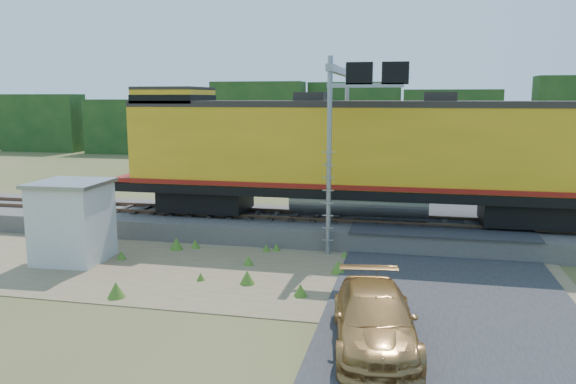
% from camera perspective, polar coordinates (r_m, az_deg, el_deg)
% --- Properties ---
extents(ground, '(140.00, 140.00, 0.00)m').
position_cam_1_polar(ground, '(19.28, -5.53, -8.38)').
color(ground, '#475123').
rests_on(ground, ground).
extents(ballast, '(70.00, 5.00, 0.80)m').
position_cam_1_polar(ballast, '(24.75, -1.28, -3.34)').
color(ballast, slate).
rests_on(ballast, ground).
extents(rails, '(70.00, 1.54, 0.16)m').
position_cam_1_polar(rails, '(24.64, -1.29, -2.25)').
color(rails, brown).
rests_on(rails, ballast).
extents(dirt_shoulder, '(26.00, 8.00, 0.03)m').
position_cam_1_polar(dirt_shoulder, '(20.40, -10.50, -7.45)').
color(dirt_shoulder, '#8C7754').
rests_on(dirt_shoulder, ground).
extents(road, '(7.00, 66.00, 0.86)m').
position_cam_1_polar(road, '(19.14, 15.82, -8.57)').
color(road, '#38383A').
rests_on(road, ground).
extents(tree_line_north, '(130.00, 3.00, 6.50)m').
position_cam_1_polar(tree_line_north, '(55.80, 6.52, 6.57)').
color(tree_line_north, '#173B15').
rests_on(tree_line_north, ground).
extents(weed_clumps, '(15.00, 6.20, 0.56)m').
position_cam_1_polar(weed_clumps, '(20.67, -14.79, -7.42)').
color(weed_clumps, '#497722').
rests_on(weed_clumps, ground).
extents(locomotive, '(21.03, 3.21, 5.43)m').
position_cam_1_polar(locomotive, '(23.67, 6.54, 3.95)').
color(locomotive, black).
rests_on(locomotive, rails).
extents(shed, '(2.61, 2.61, 2.96)m').
position_cam_1_polar(shed, '(21.82, -21.05, -2.79)').
color(shed, silver).
rests_on(shed, ground).
extents(signal_gantry, '(2.94, 6.20, 7.42)m').
position_cam_1_polar(signal_gantry, '(22.91, 5.99, 8.56)').
color(signal_gantry, gray).
rests_on(signal_gantry, ground).
extents(car, '(2.57, 4.95, 1.37)m').
position_cam_1_polar(car, '(13.96, 8.78, -12.61)').
color(car, '#B48142').
rests_on(car, ground).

